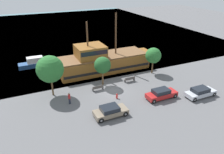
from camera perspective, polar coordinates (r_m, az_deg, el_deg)
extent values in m
plane|color=#5B5B5E|center=(33.43, -0.09, -3.48)|extent=(160.00, 160.00, 0.00)
plane|color=slate|center=(73.52, -14.75, 11.75)|extent=(80.00, 80.00, 0.00)
cube|color=brown|center=(40.14, -2.23, 3.64)|extent=(16.40, 5.41, 2.63)
cube|color=black|center=(40.29, -2.22, 3.12)|extent=(16.07, 5.49, 0.45)
cube|color=brown|center=(43.88, 8.49, 5.83)|extent=(1.40, 2.97, 1.84)
cube|color=brown|center=(39.64, -2.26, 5.57)|extent=(15.74, 4.97, 0.25)
cube|color=brown|center=(38.45, -5.70, 6.69)|extent=(4.92, 4.33, 2.10)
cube|color=black|center=(38.35, -5.72, 7.13)|extent=(4.67, 4.39, 0.75)
cylinder|color=#4C331E|center=(39.51, 1.01, 11.23)|extent=(0.28, 0.28, 7.28)
cylinder|color=#4C331E|center=(37.73, -6.43, 9.55)|extent=(0.28, 0.28, 6.19)
cube|color=navy|center=(44.45, -18.65, 3.23)|extent=(7.24, 1.84, 0.84)
cube|color=silver|center=(44.08, -19.52, 4.26)|extent=(2.90, 1.43, 1.08)
cube|color=black|center=(44.14, -18.40, 4.45)|extent=(0.12, 1.29, 0.86)
cube|color=#7F705B|center=(27.46, -0.35, -9.14)|extent=(4.23, 1.86, 0.58)
cube|color=black|center=(27.10, -0.60, -8.23)|extent=(2.20, 1.68, 0.54)
cylinder|color=black|center=(27.55, 3.52, -9.58)|extent=(0.69, 0.22, 0.69)
cylinder|color=gray|center=(27.55, 3.52, -9.58)|extent=(0.26, 0.25, 0.26)
cylinder|color=black|center=(28.78, 1.94, -7.86)|extent=(0.69, 0.22, 0.69)
cylinder|color=gray|center=(28.78, 1.94, -7.86)|extent=(0.26, 0.25, 0.26)
cylinder|color=black|center=(26.43, -2.87, -11.26)|extent=(0.69, 0.22, 0.69)
cylinder|color=gray|center=(26.43, -2.87, -11.26)|extent=(0.26, 0.25, 0.26)
cylinder|color=black|center=(27.72, -4.18, -9.36)|extent=(0.69, 0.22, 0.69)
cylinder|color=gray|center=(27.72, -4.18, -9.36)|extent=(0.26, 0.25, 0.26)
cube|color=#B21E1E|center=(31.92, 12.80, -4.51)|extent=(4.55, 1.70, 0.63)
cube|color=black|center=(31.56, 12.70, -3.63)|extent=(2.37, 1.53, 0.55)
cylinder|color=black|center=(32.57, 16.13, -4.75)|extent=(0.66, 0.22, 0.66)
cylinder|color=gray|center=(32.57, 16.13, -4.75)|extent=(0.25, 0.25, 0.25)
cylinder|color=black|center=(33.57, 14.49, -3.60)|extent=(0.66, 0.22, 0.66)
cylinder|color=gray|center=(33.57, 14.49, -3.60)|extent=(0.25, 0.25, 0.25)
cylinder|color=black|center=(30.54, 10.85, -6.27)|extent=(0.66, 0.22, 0.66)
cylinder|color=gray|center=(30.54, 10.85, -6.27)|extent=(0.25, 0.25, 0.25)
cylinder|color=black|center=(31.60, 9.29, -4.99)|extent=(0.66, 0.22, 0.66)
cylinder|color=gray|center=(31.60, 9.29, -4.99)|extent=(0.25, 0.25, 0.25)
cube|color=#B7BCC6|center=(34.08, 22.10, -3.90)|extent=(4.61, 1.78, 0.58)
cube|color=black|center=(33.73, 22.09, -3.11)|extent=(2.39, 1.60, 0.55)
cylinder|color=black|center=(35.01, 25.08, -4.08)|extent=(0.65, 0.22, 0.65)
cylinder|color=gray|center=(35.01, 25.08, -4.08)|extent=(0.25, 0.25, 0.25)
cylinder|color=black|center=(35.90, 23.23, -2.99)|extent=(0.65, 0.22, 0.65)
cylinder|color=gray|center=(35.90, 23.23, -2.99)|extent=(0.25, 0.25, 0.25)
cylinder|color=black|center=(32.48, 20.73, -5.55)|extent=(0.65, 0.22, 0.65)
cylinder|color=gray|center=(32.48, 20.73, -5.55)|extent=(0.25, 0.25, 0.25)
cylinder|color=black|center=(33.44, 18.86, -4.33)|extent=(0.65, 0.22, 0.65)
cylinder|color=gray|center=(33.44, 18.86, -4.33)|extent=(0.25, 0.25, 0.25)
cylinder|color=red|center=(31.19, 1.29, -5.17)|extent=(0.22, 0.22, 0.56)
sphere|color=red|center=(31.01, 1.30, -4.60)|extent=(0.25, 0.25, 0.25)
cylinder|color=red|center=(31.11, 1.02, -5.18)|extent=(0.10, 0.09, 0.09)
cylinder|color=red|center=(31.24, 1.56, -5.06)|extent=(0.10, 0.09, 0.09)
cube|color=#4C4742|center=(33.30, -3.74, -2.83)|extent=(1.75, 0.45, 0.05)
cube|color=#4C4742|center=(33.04, -3.62, -2.63)|extent=(1.75, 0.06, 0.40)
cube|color=#2D2D2D|center=(33.17, -5.04, -3.44)|extent=(0.12, 0.36, 0.40)
cube|color=#2D2D2D|center=(33.67, -2.43, -2.90)|extent=(0.12, 0.36, 0.40)
cube|color=#4C4742|center=(36.07, 4.60, -0.56)|extent=(1.81, 0.45, 0.05)
cube|color=#4C4742|center=(35.82, 4.76, -0.35)|extent=(1.81, 0.06, 0.40)
cube|color=#2D2D2D|center=(35.80, 3.40, -1.12)|extent=(0.12, 0.36, 0.40)
cube|color=#2D2D2D|center=(36.55, 5.75, -0.63)|extent=(0.12, 0.36, 0.40)
cylinder|color=#232838|center=(30.46, -11.01, -6.20)|extent=(0.27, 0.27, 0.82)
cylinder|color=#B22323|center=(30.09, -11.12, -5.02)|extent=(0.32, 0.32, 0.63)
sphere|color=#8C664C|center=(29.89, -11.19, -4.31)|extent=(0.22, 0.22, 0.22)
cylinder|color=brown|center=(32.78, -15.31, -2.62)|extent=(0.24, 0.24, 2.49)
sphere|color=#286B2D|center=(31.59, -15.90, 2.01)|extent=(3.84, 3.84, 3.84)
cylinder|color=brown|center=(34.70, -2.43, -0.30)|extent=(0.24, 0.24, 2.24)
sphere|color=#235B28|center=(33.80, -2.50, 3.12)|extent=(2.62, 2.62, 2.62)
cylinder|color=brown|center=(39.50, 10.48, 2.48)|extent=(0.24, 0.24, 2.15)
sphere|color=#286B2D|center=(38.71, 10.73, 5.54)|extent=(2.73, 2.73, 2.73)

